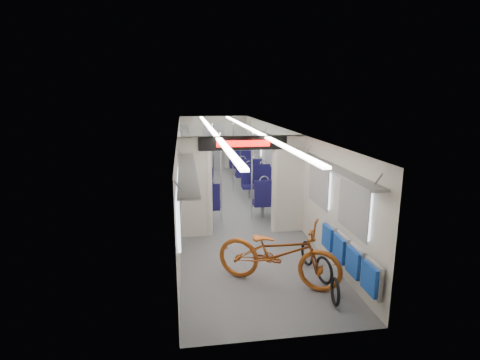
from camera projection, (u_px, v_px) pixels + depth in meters
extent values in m
plane|color=#515456|center=(232.00, 208.00, 10.84)|extent=(12.00, 12.00, 0.00)
cube|color=beige|center=(180.00, 171.00, 10.37)|extent=(0.02, 12.00, 2.30)
cube|color=beige|center=(281.00, 168.00, 10.80)|extent=(0.02, 12.00, 2.30)
cube|color=beige|center=(214.00, 143.00, 16.37)|extent=(2.90, 0.02, 2.30)
cube|color=beige|center=(291.00, 259.00, 4.80)|extent=(2.90, 0.02, 2.30)
cube|color=silver|center=(231.00, 128.00, 10.33)|extent=(2.90, 12.00, 0.02)
cube|color=white|center=(211.00, 130.00, 10.25)|extent=(0.12, 11.40, 0.04)
cube|color=white|center=(251.00, 129.00, 10.41)|extent=(0.12, 11.40, 0.04)
cube|color=beige|center=(194.00, 194.00, 8.53)|extent=(0.65, 0.18, 2.00)
cube|color=beige|center=(289.00, 190.00, 8.85)|extent=(0.65, 0.18, 2.00)
cube|color=beige|center=(242.00, 143.00, 8.43)|extent=(2.90, 0.18, 0.30)
cylinder|color=beige|center=(208.00, 193.00, 8.58)|extent=(0.20, 0.20, 2.00)
cylinder|color=beige|center=(276.00, 191.00, 8.81)|extent=(0.20, 0.20, 2.00)
cube|color=black|center=(243.00, 143.00, 8.33)|extent=(2.00, 0.03, 0.30)
cube|color=#FF0C07|center=(243.00, 144.00, 8.30)|extent=(1.20, 0.02, 0.14)
cube|color=silver|center=(179.00, 217.00, 5.70)|extent=(0.04, 1.00, 0.75)
cube|color=silver|center=(355.00, 208.00, 6.11)|extent=(0.04, 1.00, 0.75)
cube|color=silver|center=(180.00, 191.00, 7.24)|extent=(0.04, 1.00, 0.75)
cube|color=silver|center=(320.00, 185.00, 7.65)|extent=(0.04, 1.00, 0.75)
cube|color=silver|center=(180.00, 165.00, 9.84)|extent=(0.04, 1.00, 0.75)
cube|color=silver|center=(285.00, 162.00, 10.25)|extent=(0.04, 1.00, 0.75)
cube|color=silver|center=(181.00, 154.00, 11.67)|extent=(0.04, 1.00, 0.75)
cube|color=silver|center=(269.00, 152.00, 12.08)|extent=(0.04, 1.00, 0.75)
cube|color=silver|center=(181.00, 146.00, 13.50)|extent=(0.04, 1.00, 0.75)
cube|color=silver|center=(258.00, 144.00, 13.92)|extent=(0.04, 1.00, 0.75)
cube|color=silver|center=(181.00, 140.00, 15.24)|extent=(0.04, 1.00, 0.75)
cube|color=silver|center=(250.00, 139.00, 15.65)|extent=(0.04, 1.00, 0.75)
cube|color=gray|center=(187.00, 171.00, 6.37)|extent=(0.30, 3.60, 0.04)
cube|color=gray|center=(329.00, 166.00, 6.74)|extent=(0.30, 3.60, 0.04)
cube|color=gray|center=(185.00, 134.00, 12.15)|extent=(0.30, 7.60, 0.04)
cube|color=gray|center=(261.00, 133.00, 12.52)|extent=(0.30, 7.60, 0.04)
cube|color=gray|center=(214.00, 146.00, 16.34)|extent=(0.90, 0.05, 2.00)
imported|color=#9D4A16|center=(278.00, 253.00, 6.40)|extent=(2.28, 1.72, 1.15)
cube|color=gray|center=(373.00, 278.00, 5.49)|extent=(0.06, 0.46, 0.51)
cube|color=#103895|center=(370.00, 279.00, 5.48)|extent=(0.06, 0.42, 0.44)
cube|color=gray|center=(357.00, 262.00, 6.02)|extent=(0.06, 0.46, 0.51)
cube|color=#103895|center=(353.00, 262.00, 6.01)|extent=(0.06, 0.42, 0.44)
cube|color=gray|center=(342.00, 249.00, 6.55)|extent=(0.06, 0.46, 0.51)
cube|color=#103895|center=(339.00, 249.00, 6.54)|extent=(0.06, 0.42, 0.44)
cube|color=gray|center=(330.00, 237.00, 7.08)|extent=(0.06, 0.46, 0.51)
cube|color=#103895|center=(327.00, 237.00, 7.07)|extent=(0.06, 0.42, 0.44)
torus|color=black|center=(335.00, 293.00, 5.82)|extent=(0.11, 0.45, 0.45)
torus|color=black|center=(324.00, 271.00, 6.48)|extent=(0.17, 0.49, 0.49)
torus|color=black|center=(307.00, 254.00, 7.19)|extent=(0.11, 0.48, 0.48)
cube|color=#100D3A|center=(210.00, 207.00, 9.60)|extent=(0.48, 0.45, 0.10)
cylinder|color=gray|center=(210.00, 215.00, 9.66)|extent=(0.10, 0.10, 0.35)
cube|color=#100D3A|center=(210.00, 196.00, 9.35)|extent=(0.48, 0.09, 0.59)
torus|color=silver|center=(210.00, 184.00, 9.29)|extent=(0.24, 0.03, 0.24)
cube|color=#100D3A|center=(206.00, 189.00, 11.36)|extent=(0.48, 0.45, 0.10)
cylinder|color=gray|center=(206.00, 196.00, 11.41)|extent=(0.10, 0.10, 0.35)
cube|color=#100D3A|center=(205.00, 177.00, 11.46)|extent=(0.48, 0.09, 0.59)
torus|color=silver|center=(205.00, 168.00, 11.39)|extent=(0.24, 0.03, 0.24)
cube|color=#100D3A|center=(192.00, 207.00, 9.54)|extent=(0.48, 0.45, 0.10)
cylinder|color=gray|center=(192.00, 216.00, 9.59)|extent=(0.10, 0.10, 0.35)
cube|color=#100D3A|center=(191.00, 196.00, 9.28)|extent=(0.48, 0.09, 0.59)
torus|color=silver|center=(191.00, 185.00, 9.22)|extent=(0.24, 0.03, 0.24)
cube|color=#100D3A|center=(190.00, 190.00, 11.29)|extent=(0.48, 0.45, 0.10)
cylinder|color=gray|center=(190.00, 197.00, 11.34)|extent=(0.10, 0.10, 0.35)
cube|color=#100D3A|center=(190.00, 177.00, 11.39)|extent=(0.48, 0.09, 0.59)
torus|color=silver|center=(189.00, 168.00, 11.32)|extent=(0.24, 0.03, 0.24)
cube|color=#100D3A|center=(262.00, 203.00, 9.93)|extent=(0.49, 0.46, 0.10)
cylinder|color=gray|center=(262.00, 211.00, 9.98)|extent=(0.10, 0.10, 0.35)
cube|color=#100D3A|center=(264.00, 192.00, 9.67)|extent=(0.49, 0.09, 0.60)
torus|color=silver|center=(264.00, 181.00, 9.60)|extent=(0.25, 0.03, 0.25)
cube|color=#100D3A|center=(250.00, 186.00, 11.73)|extent=(0.49, 0.46, 0.10)
cylinder|color=gray|center=(250.00, 193.00, 11.78)|extent=(0.10, 0.10, 0.35)
cube|color=#100D3A|center=(249.00, 174.00, 11.83)|extent=(0.49, 0.09, 0.60)
torus|color=silver|center=(249.00, 165.00, 11.76)|extent=(0.25, 0.03, 0.25)
cube|color=#100D3A|center=(279.00, 202.00, 10.00)|extent=(0.49, 0.46, 0.10)
cylinder|color=gray|center=(279.00, 210.00, 10.05)|extent=(0.10, 0.10, 0.35)
cube|color=#100D3A|center=(282.00, 191.00, 9.74)|extent=(0.49, 0.09, 0.60)
torus|color=silver|center=(282.00, 180.00, 9.67)|extent=(0.25, 0.03, 0.25)
cube|color=#100D3A|center=(265.00, 186.00, 11.80)|extent=(0.49, 0.46, 0.10)
cylinder|color=gray|center=(265.00, 193.00, 11.85)|extent=(0.10, 0.10, 0.35)
cube|color=#100D3A|center=(264.00, 174.00, 11.90)|extent=(0.49, 0.09, 0.60)
torus|color=silver|center=(264.00, 164.00, 11.83)|extent=(0.25, 0.03, 0.25)
cube|color=#100D3A|center=(202.00, 175.00, 13.31)|extent=(0.44, 0.41, 0.10)
cylinder|color=gray|center=(202.00, 181.00, 13.36)|extent=(0.10, 0.10, 0.35)
cube|color=#100D3A|center=(202.00, 167.00, 13.07)|extent=(0.44, 0.08, 0.54)
torus|color=silver|center=(202.00, 160.00, 13.01)|extent=(0.22, 0.03, 0.22)
cube|color=#100D3A|center=(200.00, 167.00, 14.90)|extent=(0.44, 0.41, 0.10)
cylinder|color=gray|center=(200.00, 172.00, 14.96)|extent=(0.10, 0.10, 0.35)
cube|color=#100D3A|center=(200.00, 158.00, 14.99)|extent=(0.44, 0.08, 0.54)
torus|color=silver|center=(200.00, 151.00, 14.93)|extent=(0.22, 0.03, 0.22)
cube|color=#100D3A|center=(189.00, 176.00, 13.24)|extent=(0.44, 0.41, 0.10)
cylinder|color=gray|center=(189.00, 182.00, 13.29)|extent=(0.10, 0.10, 0.35)
cube|color=#100D3A|center=(189.00, 168.00, 13.01)|extent=(0.44, 0.08, 0.54)
torus|color=silver|center=(189.00, 160.00, 12.95)|extent=(0.22, 0.03, 0.22)
cube|color=#100D3A|center=(188.00, 167.00, 14.84)|extent=(0.44, 0.41, 0.10)
cylinder|color=gray|center=(188.00, 173.00, 14.89)|extent=(0.10, 0.10, 0.35)
cube|color=#100D3A|center=(188.00, 158.00, 14.92)|extent=(0.44, 0.08, 0.54)
torus|color=silver|center=(188.00, 152.00, 14.86)|extent=(0.22, 0.03, 0.22)
cube|color=#100D3A|center=(242.00, 175.00, 13.33)|extent=(0.45, 0.42, 0.10)
cylinder|color=gray|center=(242.00, 181.00, 13.38)|extent=(0.10, 0.10, 0.35)
cube|color=#100D3A|center=(243.00, 167.00, 13.09)|extent=(0.45, 0.08, 0.55)
torus|color=silver|center=(243.00, 159.00, 13.03)|extent=(0.23, 0.03, 0.23)
cube|color=#100D3A|center=(235.00, 166.00, 14.97)|extent=(0.45, 0.42, 0.10)
cylinder|color=gray|center=(235.00, 172.00, 15.02)|extent=(0.10, 0.10, 0.35)
cube|color=#100D3A|center=(235.00, 158.00, 15.07)|extent=(0.45, 0.08, 0.55)
torus|color=silver|center=(235.00, 151.00, 15.00)|extent=(0.23, 0.03, 0.23)
cube|color=#100D3A|center=(255.00, 175.00, 13.39)|extent=(0.45, 0.42, 0.10)
cylinder|color=gray|center=(255.00, 181.00, 13.44)|extent=(0.10, 0.10, 0.35)
cube|color=#100D3A|center=(256.00, 167.00, 13.16)|extent=(0.45, 0.08, 0.55)
torus|color=silver|center=(256.00, 159.00, 13.09)|extent=(0.23, 0.03, 0.23)
cube|color=#100D3A|center=(247.00, 166.00, 15.04)|extent=(0.45, 0.42, 0.10)
cylinder|color=gray|center=(247.00, 171.00, 15.09)|extent=(0.10, 0.10, 0.35)
cube|color=#100D3A|center=(246.00, 157.00, 15.13)|extent=(0.45, 0.08, 0.55)
torus|color=silver|center=(246.00, 150.00, 15.07)|extent=(0.23, 0.03, 0.23)
cylinder|color=silver|center=(221.00, 178.00, 9.41)|extent=(0.05, 0.05, 2.30)
cylinder|color=silver|center=(252.00, 177.00, 9.53)|extent=(0.04, 0.04, 2.30)
cylinder|color=silver|center=(213.00, 159.00, 12.26)|extent=(0.04, 0.04, 2.30)
cylinder|color=silver|center=(233.00, 158.00, 12.44)|extent=(0.05, 0.05, 2.30)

